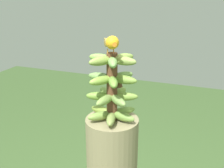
# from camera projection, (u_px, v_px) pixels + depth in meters

# --- Properties ---
(banana_bunch) EXTENTS (0.26, 0.26, 0.33)m
(banana_bunch) POSITION_uv_depth(u_px,v_px,m) (112.00, 87.00, 1.31)
(banana_bunch) COLOR brown
(banana_bunch) RESTS_ON banana_tree
(perched_bird) EXTENTS (0.19, 0.13, 0.09)m
(perched_bird) POSITION_uv_depth(u_px,v_px,m) (111.00, 43.00, 1.22)
(perched_bird) COLOR #C68933
(perched_bird) RESTS_ON banana_bunch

